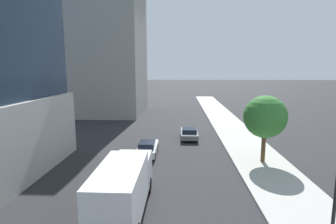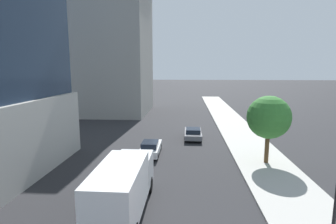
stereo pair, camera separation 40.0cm
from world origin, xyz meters
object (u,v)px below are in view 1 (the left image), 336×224
construction_building (105,34)px  car_gray (189,133)px  car_white (148,148)px  box_truck (124,186)px  street_tree (265,117)px

construction_building → car_gray: (14.57, -18.31, -13.59)m
car_white → box_truck: size_ratio=0.57×
box_truck → construction_building: bearing=106.4°
construction_building → car_gray: 27.06m
car_white → box_truck: box_truck is taller
street_tree → box_truck: bearing=-138.8°
construction_building → car_white: (10.41, -24.54, -13.56)m
construction_building → car_gray: construction_building is taller
car_gray → box_truck: size_ratio=0.59×
construction_building → street_tree: 34.94m
box_truck → car_gray: bearing=76.2°
street_tree → car_white: street_tree is taller
street_tree → car_white: 10.95m
construction_building → car_gray: size_ratio=7.03×
car_gray → car_white: bearing=-123.7°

